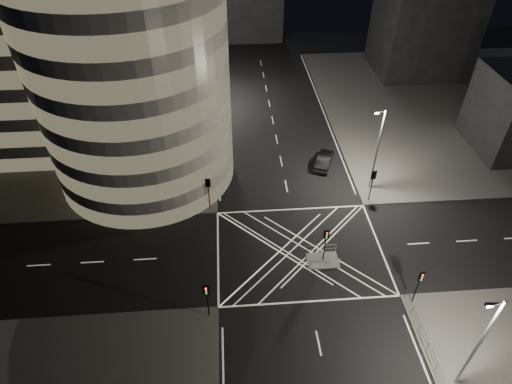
{
  "coord_description": "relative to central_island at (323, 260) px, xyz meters",
  "views": [
    {
      "loc": [
        -6.43,
        -28.05,
        31.41
      ],
      "look_at": [
        -3.86,
        5.67,
        3.0
      ],
      "focal_mm": 30.0,
      "sensor_mm": 36.0,
      "label": 1
    }
  ],
  "objects": [
    {
      "name": "railing_island_south",
      "position": [
        0.0,
        -0.9,
        0.62
      ],
      "size": [
        2.8,
        0.06,
        1.1
      ],
      "primitive_type": "cube",
      "color": "slate",
      "rests_on": "central_island"
    },
    {
      "name": "street_lamp_left_far",
      "position": [
        -11.44,
        31.5,
        5.47
      ],
      "size": [
        1.25,
        0.25,
        10.0
      ],
      "color": "slate",
      "rests_on": "sidewalk_far_left"
    },
    {
      "name": "tree_d",
      "position": [
        -12.5,
        28.5,
        5.06
      ],
      "size": [
        4.45,
        4.45,
        7.56
      ],
      "color": "black",
      "rests_on": "sidewalk_far_left"
    },
    {
      "name": "traffic_signal_nr",
      "position": [
        6.8,
        -5.3,
        2.84
      ],
      "size": [
        0.55,
        0.22,
        4.0
      ],
      "color": "black",
      "rests_on": "sidewalk_near_right"
    },
    {
      "name": "sedan",
      "position": [
        3.15,
        15.28,
        0.7
      ],
      "size": [
        3.29,
        4.95,
        1.54
      ],
      "primitive_type": "imported",
      "rotation": [
        0.0,
        0.0,
        2.75
      ],
      "color": "black",
      "rests_on": "ground"
    },
    {
      "name": "office_tower_curved",
      "position": [
        -22.74,
        20.24,
        12.58
      ],
      "size": [
        30.0,
        29.0,
        27.2
      ],
      "color": "gray",
      "rests_on": "sidewalk_far_left"
    },
    {
      "name": "traffic_signal_island",
      "position": [
        0.0,
        0.0,
        2.84
      ],
      "size": [
        0.55,
        0.22,
        4.0
      ],
      "color": "black",
      "rests_on": "central_island"
    },
    {
      "name": "street_lamp_right_far",
      "position": [
        7.44,
        10.5,
        5.47
      ],
      "size": [
        1.25,
        0.25,
        10.0
      ],
      "color": "slate",
      "rests_on": "sidewalk_far_right"
    },
    {
      "name": "street_lamp_left_near",
      "position": [
        -11.44,
        13.5,
        5.47
      ],
      "size": [
        1.25,
        0.25,
        10.0
      ],
      "color": "slate",
      "rests_on": "sidewalk_far_left"
    },
    {
      "name": "traffic_signal_nl",
      "position": [
        -10.8,
        -5.3,
        2.84
      ],
      "size": [
        0.55,
        0.22,
        4.0
      ],
      "color": "black",
      "rests_on": "sidewalk_near_left"
    },
    {
      "name": "sidewalk_far_right",
      "position": [
        27.0,
        28.5,
        0.0
      ],
      "size": [
        42.0,
        42.0,
        0.15
      ],
      "primitive_type": "cube",
      "color": "#494644",
      "rests_on": "ground"
    },
    {
      "name": "traffic_signal_fr",
      "position": [
        6.8,
        8.3,
        2.84
      ],
      "size": [
        0.55,
        0.22,
        4.0
      ],
      "color": "black",
      "rests_on": "sidewalk_far_right"
    },
    {
      "name": "railing_island_north",
      "position": [
        0.0,
        0.9,
        0.62
      ],
      "size": [
        2.8,
        0.06,
        1.1
      ],
      "primitive_type": "cube",
      "color": "slate",
      "rests_on": "central_island"
    },
    {
      "name": "building_right_far",
      "position": [
        24.0,
        41.5,
        7.58
      ],
      "size": [
        14.0,
        12.0,
        15.0
      ],
      "primitive_type": "cube",
      "color": "black",
      "rests_on": "sidewalk_far_right"
    },
    {
      "name": "tree_c",
      "position": [
        -12.5,
        22.5,
        4.48
      ],
      "size": [
        3.61,
        3.61,
        6.5
      ],
      "color": "black",
      "rests_on": "sidewalk_far_left"
    },
    {
      "name": "railing_near_right",
      "position": [
        6.3,
        -10.65,
        0.62
      ],
      "size": [
        0.06,
        11.7,
        1.1
      ],
      "primitive_type": "cube",
      "color": "slate",
      "rests_on": "sidewalk_near_right"
    },
    {
      "name": "traffic_signal_fl",
      "position": [
        -10.8,
        8.3,
        2.84
      ],
      "size": [
        0.55,
        0.22,
        4.0
      ],
      "color": "black",
      "rests_on": "sidewalk_far_left"
    },
    {
      "name": "office_block_rear",
      "position": [
        -24.0,
        43.5,
        11.07
      ],
      "size": [
        24.0,
        16.0,
        22.0
      ],
      "primitive_type": "cube",
      "color": "gray",
      "rests_on": "sidewalk_far_left"
    },
    {
      "name": "tree_e",
      "position": [
        -12.5,
        34.5,
        4.36
      ],
      "size": [
        3.45,
        3.45,
        6.28
      ],
      "color": "black",
      "rests_on": "sidewalk_far_left"
    },
    {
      "name": "tree_a",
      "position": [
        -12.5,
        10.5,
        5.07
      ],
      "size": [
        5.05,
        5.05,
        7.91
      ],
      "color": "black",
      "rests_on": "sidewalk_far_left"
    },
    {
      "name": "ground",
      "position": [
        -2.0,
        1.5,
        -0.07
      ],
      "size": [
        120.0,
        120.0,
        0.0
      ],
      "primitive_type": "plane",
      "color": "black",
      "rests_on": "ground"
    },
    {
      "name": "tree_b",
      "position": [
        -12.5,
        16.5,
        5.34
      ],
      "size": [
        5.13,
        5.13,
        8.22
      ],
      "color": "black",
      "rests_on": "sidewalk_far_left"
    },
    {
      "name": "central_island",
      "position": [
        0.0,
        0.0,
        0.0
      ],
      "size": [
        3.0,
        2.0,
        0.15
      ],
      "primitive_type": "cube",
      "color": "slate",
      "rests_on": "ground"
    },
    {
      "name": "street_lamp_right_near",
      "position": [
        7.44,
        -12.5,
        5.47
      ],
      "size": [
        1.25,
        0.25,
        10.0
      ],
      "color": "slate",
      "rests_on": "sidewalk_near_right"
    },
    {
      "name": "sidewalk_far_left",
      "position": [
        -31.0,
        28.5,
        0.0
      ],
      "size": [
        42.0,
        42.0,
        0.15
      ],
      "primitive_type": "cube",
      "color": "#494644",
      "rests_on": "ground"
    }
  ]
}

